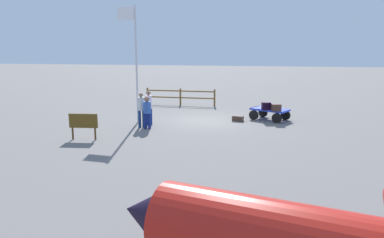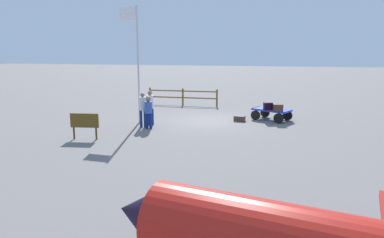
% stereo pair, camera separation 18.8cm
% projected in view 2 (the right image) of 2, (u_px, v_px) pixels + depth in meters
% --- Properties ---
extents(ground_plane, '(120.00, 120.00, 0.00)m').
position_uv_depth(ground_plane, '(207.00, 121.00, 19.31)').
color(ground_plane, slate).
extents(luggage_cart, '(2.23, 1.94, 0.63)m').
position_uv_depth(luggage_cart, '(271.00, 112.00, 19.41)').
color(luggage_cart, blue).
rests_on(luggage_cart, ground).
extents(suitcase_navy, '(0.52, 0.41, 0.40)m').
position_uv_depth(suitcase_navy, '(268.00, 106.00, 18.96)').
color(suitcase_navy, black).
rests_on(suitcase_navy, luggage_cart).
extents(suitcase_grey, '(0.53, 0.43, 0.36)m').
position_uv_depth(suitcase_grey, '(278.00, 108.00, 18.61)').
color(suitcase_grey, '#452E25').
rests_on(suitcase_grey, luggage_cart).
extents(suitcase_tan, '(0.63, 0.45, 0.28)m').
position_uv_depth(suitcase_tan, '(240.00, 119.00, 19.20)').
color(suitcase_tan, '#422F26').
rests_on(suitcase_tan, ground).
extents(worker_lead, '(0.43, 0.43, 1.72)m').
position_uv_depth(worker_lead, '(143.00, 107.00, 17.58)').
color(worker_lead, navy).
rests_on(worker_lead, ground).
extents(worker_trailing, '(0.44, 0.44, 1.76)m').
position_uv_depth(worker_trailing, '(150.00, 105.00, 18.15)').
color(worker_trailing, navy).
rests_on(worker_trailing, ground).
extents(worker_supervisor, '(0.40, 0.40, 1.59)m').
position_uv_depth(worker_supervisor, '(148.00, 110.00, 17.28)').
color(worker_supervisor, navy).
rests_on(worker_supervisor, ground).
extents(flagpole, '(1.01, 0.11, 5.99)m').
position_uv_depth(flagpole, '(136.00, 54.00, 18.32)').
color(flagpole, silver).
rests_on(flagpole, ground).
extents(signboard, '(1.24, 0.20, 1.13)m').
position_uv_depth(signboard, '(84.00, 122.00, 15.30)').
color(signboard, '#4C3319').
rests_on(signboard, ground).
extents(wooden_fence, '(4.86, 0.20, 1.15)m').
position_uv_depth(wooden_fence, '(183.00, 95.00, 24.51)').
color(wooden_fence, brown).
rests_on(wooden_fence, ground).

